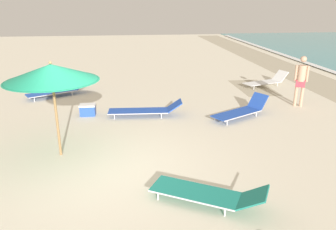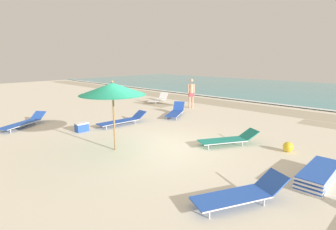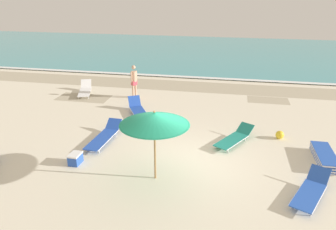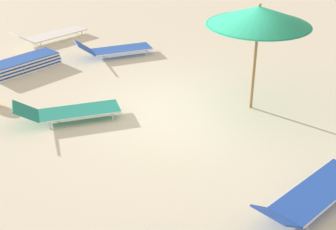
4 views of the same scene
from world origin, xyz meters
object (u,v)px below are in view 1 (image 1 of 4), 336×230
Objects in this scene: sun_lounger_near_water_right at (266,81)px; sun_lounger_mid_beach_pair_a at (207,193)px; sun_lounger_mid_beach_pair_b at (145,110)px; cooler_box at (88,110)px; sun_lounger_near_water_left at (241,111)px; sun_lounger_beside_umbrella at (57,91)px; beach_umbrella at (51,73)px; beachgoer_wading_adult at (301,78)px.

sun_lounger_near_water_right is 1.01× the size of sun_lounger_mid_beach_pair_a.
cooler_box is (-0.30, -1.85, -0.02)m from sun_lounger_mid_beach_pair_b.
sun_lounger_beside_umbrella is at bearing -146.60° from sun_lounger_near_water_left.
beach_umbrella is 4.47× the size of cooler_box.
sun_lounger_near_water_right reaches higher than sun_lounger_beside_umbrella.
beach_umbrella is 1.29× the size of beachgoer_wading_adult.
sun_lounger_mid_beach_pair_b is (-2.57, 2.19, -1.80)m from beach_umbrella.
beach_umbrella is 5.75m from sun_lounger_beside_umbrella.
cooler_box is (3.00, -7.30, -0.03)m from sun_lounger_near_water_right.
sun_lounger_beside_umbrella is 7.09m from sun_lounger_near_water_left.
beach_umbrella is at bearing 84.51° from cooler_box.
beachgoer_wading_adult is 3.47× the size of cooler_box.
sun_lounger_mid_beach_pair_b is (2.78, 3.27, -0.00)m from sun_lounger_beside_umbrella.
sun_lounger_mid_beach_pair_a is at bearing 118.46° from cooler_box.
sun_lounger_near_water_left is at bearing 84.10° from sun_lounger_mid_beach_pair_b.
sun_lounger_beside_umbrella is 2.87m from cooler_box.
sun_lounger_beside_umbrella reaches higher than sun_lounger_mid_beach_pair_b.
sun_lounger_near_water_right is (-5.87, 7.65, -1.79)m from beach_umbrella.
beachgoer_wading_adult is at bearing 45.75° from sun_lounger_beside_umbrella.
sun_lounger_near_water_right reaches higher than sun_lounger_mid_beach_pair_a.
sun_lounger_near_water_left is at bearing -176.16° from sun_lounger_mid_beach_pair_a.
sun_lounger_beside_umbrella is 4.29m from sun_lounger_mid_beach_pair_b.
beach_umbrella is at bearing 49.00° from beachgoer_wading_adult.
sun_lounger_mid_beach_pair_b is (-4.97, -0.84, -0.00)m from sun_lounger_mid_beach_pair_a.
beach_umbrella reaches higher than sun_lounger_mid_beach_pair_b.
cooler_box is at bearing -128.29° from sun_lounger_near_water_left.
sun_lounger_beside_umbrella is 0.96× the size of sun_lounger_mid_beach_pair_b.
sun_lounger_near_water_left is at bearing 172.20° from cooler_box.
beachgoer_wading_adult is (-2.97, 7.60, -1.01)m from beach_umbrella.
sun_lounger_near_water_left is 0.87× the size of sun_lounger_mid_beach_pair_b.
beach_umbrella is 3.41m from cooler_box.
sun_lounger_beside_umbrella is at bearing -105.74° from sun_lounger_near_water_right.
sun_lounger_mid_beach_pair_b is at bearing -77.95° from sun_lounger_near_water_right.
sun_lounger_beside_umbrella is at bearing -168.66° from beach_umbrella.
beach_umbrella reaches higher than sun_lounger_beside_umbrella.
beachgoer_wading_adult is (-5.37, 4.57, 0.79)m from sun_lounger_mid_beach_pair_a.
sun_lounger_beside_umbrella is 8.77m from sun_lounger_mid_beach_pair_a.
sun_lounger_mid_beach_pair_a is at bearing -55.07° from sun_lounger_near_water_left.
beachgoer_wading_adult is (-0.40, 5.41, 0.80)m from sun_lounger_mid_beach_pair_b.
sun_lounger_mid_beach_pair_a is 5.04m from sun_lounger_mid_beach_pair_b.
sun_lounger_mid_beach_pair_b is at bearing 31.88° from beachgoer_wading_adult.
sun_lounger_beside_umbrella is at bearing -58.81° from cooler_box.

